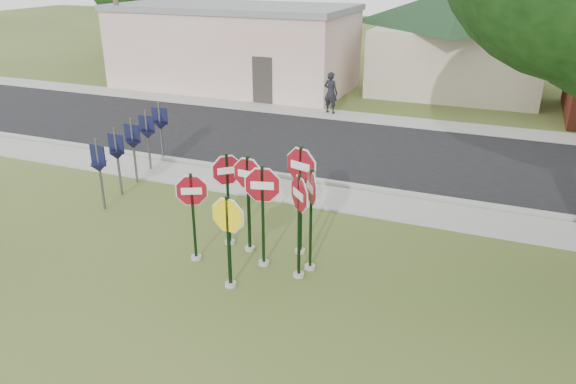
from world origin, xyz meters
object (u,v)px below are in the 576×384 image
at_px(stop_sign_yellow, 228,232).
at_px(pedestrian, 331,93).
at_px(stop_sign_center, 263,203).
at_px(stop_sign_left, 193,207).

xyz_separation_m(stop_sign_yellow, pedestrian, (-2.53, 14.18, -0.30)).
bearing_deg(stop_sign_center, stop_sign_left, -166.73).
height_order(stop_sign_yellow, pedestrian, stop_sign_yellow).
relative_size(stop_sign_left, pedestrian, 1.21).
bearing_deg(stop_sign_left, stop_sign_yellow, -29.84).
height_order(stop_sign_yellow, stop_sign_left, stop_sign_left).
bearing_deg(stop_sign_center, pedestrian, 102.04).
distance_m(stop_sign_left, pedestrian, 13.52).
distance_m(stop_sign_center, stop_sign_yellow, 1.14).
distance_m(stop_sign_yellow, stop_sign_left, 1.45).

